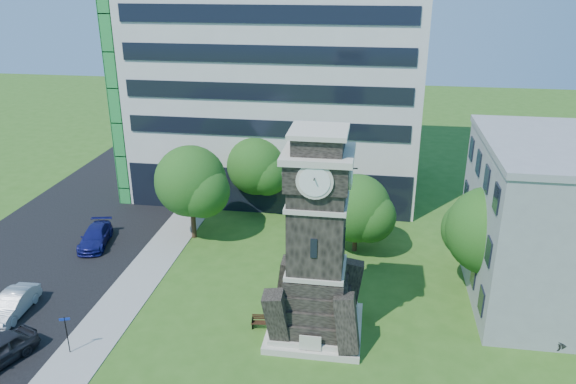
% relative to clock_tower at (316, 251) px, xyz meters
% --- Properties ---
extents(ground, '(160.00, 160.00, 0.00)m').
position_rel_clock_tower_xyz_m(ground, '(-3.00, -2.00, -5.28)').
color(ground, '#315D1A').
rests_on(ground, ground).
extents(sidewalk, '(3.00, 70.00, 0.06)m').
position_rel_clock_tower_xyz_m(sidewalk, '(-12.50, 3.00, -5.25)').
color(sidewalk, gray).
rests_on(sidewalk, ground).
extents(street, '(14.00, 80.00, 0.02)m').
position_rel_clock_tower_xyz_m(street, '(-21.00, 3.00, -5.27)').
color(street, black).
rests_on(street, ground).
extents(clock_tower, '(5.40, 5.40, 12.22)m').
position_rel_clock_tower_xyz_m(clock_tower, '(0.00, 0.00, 0.00)').
color(clock_tower, beige).
rests_on(clock_tower, ground).
extents(office_tall, '(26.20, 15.11, 28.60)m').
position_rel_clock_tower_xyz_m(office_tall, '(-6.20, 23.84, 8.94)').
color(office_tall, silver).
rests_on(office_tall, ground).
extents(car_street_mid, '(1.72, 4.32, 1.40)m').
position_rel_clock_tower_xyz_m(car_street_mid, '(-18.48, -1.15, -4.58)').
color(car_street_mid, '#B3B7BC').
rests_on(car_street_mid, ground).
extents(car_street_north, '(2.88, 5.00, 1.36)m').
position_rel_clock_tower_xyz_m(car_street_north, '(-17.89, 8.45, -4.60)').
color(car_street_north, navy).
rests_on(car_street_north, ground).
extents(car_east_lot, '(4.71, 3.02, 1.21)m').
position_rel_clock_tower_xyz_m(car_east_lot, '(12.37, 1.32, -4.68)').
color(car_east_lot, '#424246').
rests_on(car_east_lot, ground).
extents(park_bench, '(1.70, 0.45, 0.88)m').
position_rel_clock_tower_xyz_m(park_bench, '(-2.88, -0.21, -4.82)').
color(park_bench, black).
rests_on(park_bench, ground).
extents(street_sign, '(0.56, 0.06, 2.34)m').
position_rel_clock_tower_xyz_m(street_sign, '(-13.18, -4.15, -3.82)').
color(street_sign, black).
rests_on(street_sign, ground).
extents(tree_nw, '(6.04, 5.49, 7.49)m').
position_rel_clock_tower_xyz_m(tree_nw, '(-10.74, 10.89, -0.72)').
color(tree_nw, '#332114').
rests_on(tree_nw, ground).
extents(tree_nc, '(5.55, 5.04, 6.77)m').
position_rel_clock_tower_xyz_m(tree_nc, '(-6.83, 16.70, -1.21)').
color(tree_nc, '#332114').
rests_on(tree_nc, ground).
extents(tree_ne, '(5.56, 5.05, 6.01)m').
position_rel_clock_tower_xyz_m(tree_ne, '(1.93, 10.53, -1.94)').
color(tree_ne, '#332114').
rests_on(tree_ne, ground).
extents(tree_east, '(6.16, 5.60, 7.54)m').
position_rel_clock_tower_xyz_m(tree_east, '(10.38, 5.29, -0.73)').
color(tree_east, '#332114').
rests_on(tree_east, ground).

